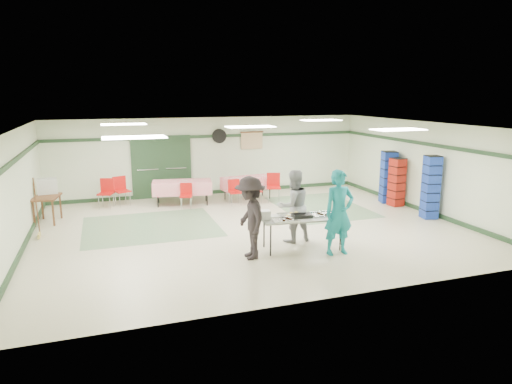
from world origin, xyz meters
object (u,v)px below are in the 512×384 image
object	(u,v)px
dining_table_a	(247,183)
crate_stack_blue_b	(431,187)
chair_loose_b	(106,190)
crate_stack_red	(397,182)
chair_c	(273,184)
serving_table	(302,219)
office_printer	(47,186)
volunteer_grey	(293,206)
chair_a	(254,189)
chair_b	(234,189)
crate_stack_blue_a	(388,177)
volunteer_teal	(339,213)
chair_loose_a	(121,188)
chair_d	(186,193)
printer_table	(47,200)
broom	(37,207)
dining_table_b	(182,187)
volunteer_dark	(250,218)

from	to	relation	value
dining_table_a	crate_stack_blue_b	world-z (taller)	crate_stack_blue_b
chair_loose_b	crate_stack_red	bearing A→B (deg)	2.93
chair_c	crate_stack_red	bearing A→B (deg)	-9.48
serving_table	office_printer	distance (m)	7.42
volunteer_grey	chair_a	size ratio (longest dim) A/B	2.25
chair_b	crate_stack_blue_a	distance (m)	5.02
volunteer_teal	dining_table_a	world-z (taller)	volunteer_teal
chair_loose_a	crate_stack_red	size ratio (longest dim) A/B	0.61
chair_d	chair_a	bearing A→B (deg)	13.72
chair_a	chair_loose_b	xyz separation A→B (m)	(-4.56, 0.86, 0.09)
chair_a	chair_d	size ratio (longest dim) A/B	0.98
volunteer_grey	crate_stack_blue_a	size ratio (longest dim) A/B	1.04
printer_table	office_printer	xyz separation A→B (m)	(-0.00, 0.42, 0.30)
chair_loose_b	printer_table	bearing A→B (deg)	-122.33
broom	chair_c	bearing A→B (deg)	6.45
serving_table	office_printer	world-z (taller)	office_printer
serving_table	office_printer	bearing A→B (deg)	146.82
broom	volunteer_grey	bearing A→B (deg)	-29.27
chair_b	printer_table	world-z (taller)	chair_b
serving_table	volunteer_teal	xyz separation A→B (m)	(0.63, -0.55, 0.23)
crate_stack_blue_b	chair_c	bearing A→B (deg)	135.65
chair_a	chair_loose_a	bearing A→B (deg)	152.42
serving_table	dining_table_b	world-z (taller)	dining_table_b
printer_table	broom	world-z (taller)	broom
volunteer_dark	crate_stack_blue_b	xyz separation A→B (m)	(5.85, 1.43, 0.00)
chair_a	chair_loose_b	distance (m)	4.64
printer_table	volunteer_grey	bearing A→B (deg)	-23.13
volunteer_teal	chair_loose_b	xyz separation A→B (m)	(-4.80, 6.04, -0.38)
volunteer_teal	chair_d	xyz separation A→B (m)	(-2.47, 5.18, -0.47)
volunteer_grey	chair_loose_a	distance (m)	6.35
broom	crate_stack_blue_b	bearing A→B (deg)	-16.83
chair_loose_b	volunteer_teal	bearing A→B (deg)	-31.57
chair_loose_b	crate_stack_blue_b	bearing A→B (deg)	-6.01
dining_table_a	chair_c	world-z (taller)	chair_c
dining_table_a	crate_stack_red	size ratio (longest dim) A/B	1.15
printer_table	chair_loose_a	bearing A→B (deg)	44.49
chair_b	chair_c	bearing A→B (deg)	1.15
dining_table_a	broom	bearing A→B (deg)	-166.02
chair_d	chair_b	bearing A→B (deg)	13.91
volunteer_dark	chair_c	distance (m)	5.39
volunteer_dark	broom	world-z (taller)	volunteer_dark
crate_stack_red	broom	size ratio (longest dim) A/B	1.01
dining_table_a	chair_loose_a	world-z (taller)	chair_loose_a
dining_table_a	broom	world-z (taller)	broom
volunteer_teal	chair_a	world-z (taller)	volunteer_teal
serving_table	chair_c	bearing A→B (deg)	82.97
volunteer_dark	chair_c	xyz separation A→B (m)	(2.37, 4.83, -0.32)
volunteer_teal	crate_stack_blue_a	size ratio (longest dim) A/B	1.12
broom	chair_b	bearing A→B (deg)	9.64
volunteer_grey	chair_d	bearing A→B (deg)	-72.85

